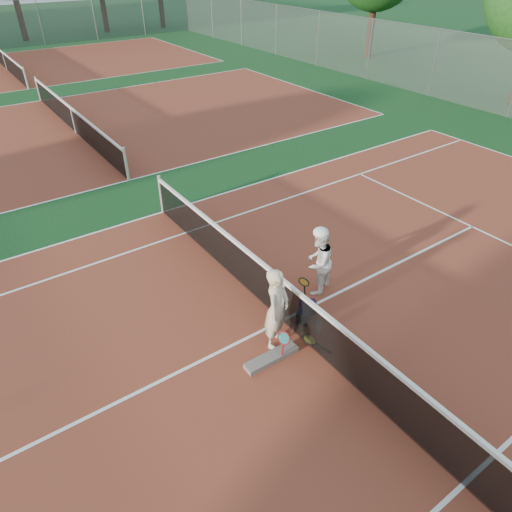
# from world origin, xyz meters

# --- Properties ---
(ground) EXTENTS (130.00, 130.00, 0.00)m
(ground) POSITION_xyz_m (0.00, 0.00, 0.00)
(ground) COLOR #0F3817
(ground) RESTS_ON ground
(court_main) EXTENTS (23.77, 10.97, 0.01)m
(court_main) POSITION_xyz_m (0.00, 0.00, 0.00)
(court_main) COLOR brown
(court_main) RESTS_ON ground
(court_far_a) EXTENTS (23.77, 10.97, 0.01)m
(court_far_a) POSITION_xyz_m (0.00, 13.50, 0.00)
(court_far_a) COLOR brown
(court_far_a) RESTS_ON ground
(court_far_b) EXTENTS (23.77, 10.97, 0.01)m
(court_far_b) POSITION_xyz_m (0.00, 27.00, 0.00)
(court_far_b) COLOR brown
(court_far_b) RESTS_ON ground
(net_main) EXTENTS (0.10, 10.98, 1.02)m
(net_main) POSITION_xyz_m (0.00, 0.00, 0.51)
(net_main) COLOR black
(net_main) RESTS_ON ground
(net_far_a) EXTENTS (0.10, 10.98, 1.02)m
(net_far_a) POSITION_xyz_m (0.00, 13.50, 0.51)
(net_far_a) COLOR black
(net_far_a) RESTS_ON ground
(net_far_b) EXTENTS (0.10, 10.98, 1.02)m
(net_far_b) POSITION_xyz_m (0.00, 27.00, 0.51)
(net_far_b) COLOR black
(net_far_b) RESTS_ON ground
(fence_right) EXTENTS (0.06, 54.50, 3.00)m
(fence_right) POSITION_xyz_m (16.00, 6.75, 1.50)
(fence_right) COLOR slate
(fence_right) RESTS_ON ground
(player_a) EXTENTS (0.73, 0.67, 1.68)m
(player_a) POSITION_xyz_m (-0.48, -0.40, 0.84)
(player_a) COLOR beige
(player_a) RESTS_ON ground
(player_b) EXTENTS (0.90, 0.82, 1.52)m
(player_b) POSITION_xyz_m (1.19, 0.36, 0.76)
(player_b) COLOR white
(player_b) RESTS_ON ground
(racket_red) EXTENTS (0.28, 0.31, 0.59)m
(racket_red) POSITION_xyz_m (-0.59, -0.77, 0.30)
(racket_red) COLOR maroon
(racket_red) RESTS_ON ground
(racket_black_held) EXTENTS (0.31, 0.34, 0.58)m
(racket_black_held) POSITION_xyz_m (0.77, 0.29, 0.29)
(racket_black_held) COLOR black
(racket_black_held) RESTS_ON ground
(racket_spare) EXTENTS (0.47, 0.65, 0.15)m
(racket_spare) POSITION_xyz_m (0.02, -0.80, 0.07)
(racket_spare) COLOR black
(racket_spare) RESTS_ON ground
(sports_bag_navy) EXTENTS (0.40, 0.38, 0.26)m
(sports_bag_navy) POSITION_xyz_m (0.34, -0.23, 0.13)
(sports_bag_navy) COLOR black
(sports_bag_navy) RESTS_ON ground
(sports_bag_purple) EXTENTS (0.39, 0.35, 0.26)m
(sports_bag_purple) POSITION_xyz_m (0.57, -0.09, 0.13)
(sports_bag_purple) COLOR black
(sports_bag_purple) RESTS_ON ground
(net_cover_canvas) EXTENTS (1.07, 0.26, 0.11)m
(net_cover_canvas) POSITION_xyz_m (-0.81, -0.71, 0.06)
(net_cover_canvas) COLOR #5E5A55
(net_cover_canvas) RESTS_ON ground
(water_bottle) EXTENTS (0.09, 0.09, 0.30)m
(water_bottle) POSITION_xyz_m (0.34, -0.68, 0.15)
(water_bottle) COLOR #C9EAFF
(water_bottle) RESTS_ON ground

